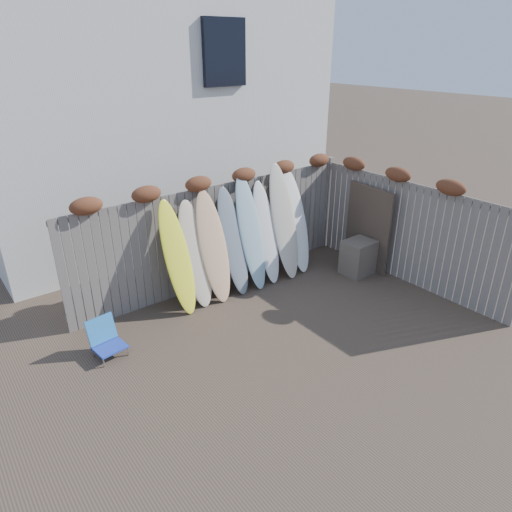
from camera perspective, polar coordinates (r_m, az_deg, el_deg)
ground at (r=7.66m, az=5.57°, el=-9.84°), size 80.00×80.00×0.00m
back_fence at (r=8.81m, az=-4.44°, el=3.78°), size 6.05×0.28×2.24m
right_fence at (r=9.36m, az=18.42°, el=3.58°), size 0.28×4.40×2.24m
house at (r=12.10m, az=-14.33°, el=18.78°), size 8.50×5.50×6.33m
beach_chair at (r=7.44m, az=-18.29°, el=-9.76°), size 0.50×0.52×0.59m
wooden_crate at (r=9.65m, az=12.64°, el=-0.14°), size 0.63×0.53×0.72m
lattice_panel at (r=9.79m, az=13.79°, el=3.43°), size 0.15×1.17×1.76m
surfboard_0 at (r=8.00m, az=-9.80°, el=-0.25°), size 0.54×0.74×1.99m
surfboard_1 at (r=8.21m, az=-7.58°, el=0.21°), size 0.55×0.70×1.90m
surfboard_2 at (r=8.31m, az=-5.36°, el=1.10°), size 0.57×0.73×2.01m
surfboard_3 at (r=8.55m, az=-2.89°, el=1.81°), size 0.49×0.71×2.00m
surfboard_4 at (r=8.72m, az=-0.67°, el=2.94°), size 0.50×0.78×2.17m
surfboard_5 at (r=8.97m, az=1.28°, el=2.93°), size 0.50×0.73×1.98m
surfboard_6 at (r=9.17m, az=3.51°, el=4.29°), size 0.59×0.83×2.25m
surfboard_7 at (r=9.44m, az=4.98°, el=4.31°), size 0.54×0.74×2.08m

